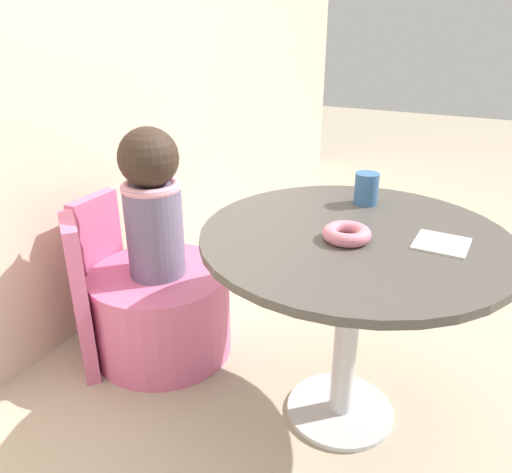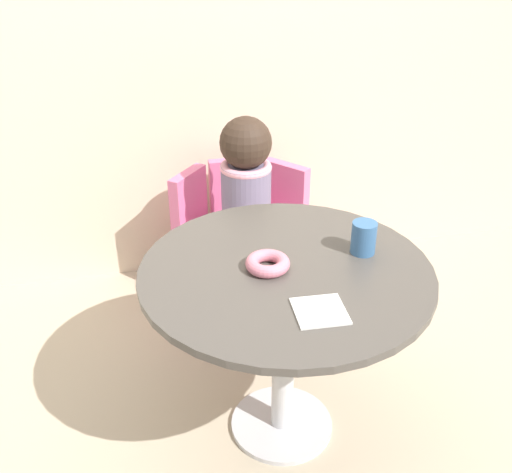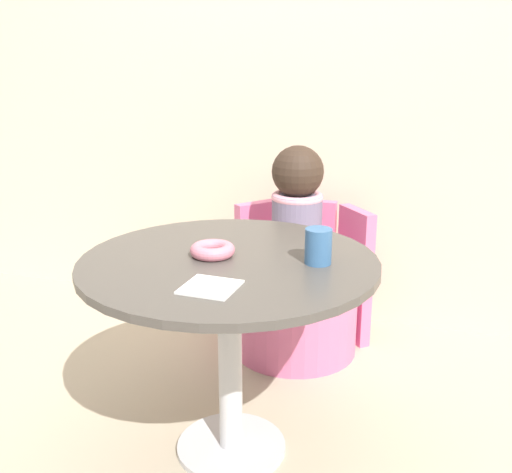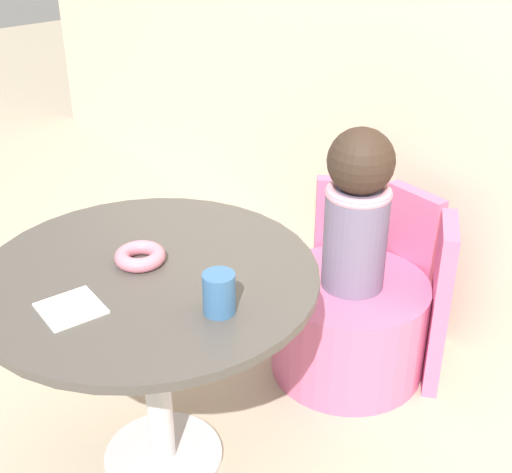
% 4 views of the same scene
% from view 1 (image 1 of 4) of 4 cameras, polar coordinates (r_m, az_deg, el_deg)
% --- Properties ---
extents(ground_plane, '(12.00, 12.00, 0.00)m').
position_cam_1_polar(ground_plane, '(1.81, 7.97, -19.19)').
color(ground_plane, '#B7A88E').
extents(back_wall, '(6.00, 0.06, 2.40)m').
position_cam_1_polar(back_wall, '(1.97, -24.89, 20.98)').
color(back_wall, beige).
rests_on(back_wall, ground_plane).
extents(round_table, '(0.89, 0.89, 0.66)m').
position_cam_1_polar(round_table, '(1.50, 10.93, -3.61)').
color(round_table, silver).
rests_on(round_table, ground_plane).
extents(tub_chair, '(0.53, 0.53, 0.35)m').
position_cam_1_polar(tub_chair, '(2.01, -10.68, -8.40)').
color(tub_chair, '#DB6693').
rests_on(tub_chair, ground_plane).
extents(booth_backrest, '(0.63, 0.23, 0.60)m').
position_cam_1_polar(booth_backrest, '(2.07, -15.90, -3.76)').
color(booth_backrest, '#DB6693').
rests_on(booth_backrest, ground_plane).
extents(child_figure, '(0.21, 0.21, 0.55)m').
position_cam_1_polar(child_figure, '(1.81, -11.76, 3.88)').
color(child_figure, slate).
rests_on(child_figure, tub_chair).
extents(donut, '(0.13, 0.13, 0.04)m').
position_cam_1_polar(donut, '(1.40, 10.34, 0.32)').
color(donut, pink).
rests_on(donut, round_table).
extents(cup, '(0.08, 0.08, 0.10)m').
position_cam_1_polar(cup, '(1.68, 12.63, 5.34)').
color(cup, '#386699').
rests_on(cup, round_table).
extents(paper_napkin, '(0.14, 0.14, 0.01)m').
position_cam_1_polar(paper_napkin, '(1.45, 20.44, -0.76)').
color(paper_napkin, white).
rests_on(paper_napkin, round_table).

